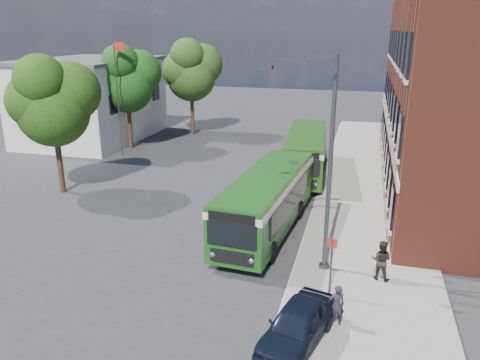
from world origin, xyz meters
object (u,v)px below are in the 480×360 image
(street_lamp, at_px, (321,162))
(parked_car, at_px, (297,325))
(bus_front, at_px, (267,197))
(bus_rear, at_px, (306,149))

(street_lamp, xyz_separation_m, parked_car, (-0.04, -5.31, -3.97))
(parked_car, bearing_deg, bus_front, 122.27)
(street_lamp, xyz_separation_m, bus_rear, (-2.26, 13.62, -2.96))
(bus_front, bearing_deg, bus_rear, 86.66)
(street_lamp, height_order, bus_rear, street_lamp)
(bus_rear, bearing_deg, street_lamp, -80.59)
(street_lamp, height_order, parked_car, street_lamp)
(bus_rear, xyz_separation_m, parked_car, (2.22, -18.94, -1.01))
(bus_front, relative_size, parked_car, 2.65)
(street_lamp, height_order, bus_front, street_lamp)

